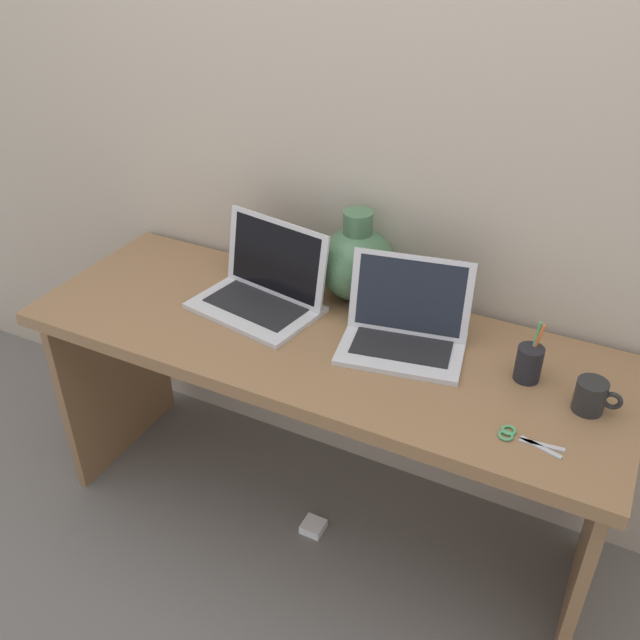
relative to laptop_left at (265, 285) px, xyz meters
name	(u,v)px	position (x,y,z in m)	size (l,w,h in m)	color
ground_plane	(320,516)	(0.22, -0.08, -0.79)	(6.00, 6.00, 0.00)	slate
back_wall	(375,132)	(0.22, 0.26, 0.41)	(4.40, 0.04, 2.40)	#BCAD99
desk	(320,377)	(0.22, -0.08, -0.21)	(1.68, 0.60, 0.73)	olive
laptop_left	(265,285)	(0.00, 0.00, 0.00)	(0.39, 0.30, 0.24)	silver
laptop_right	(406,324)	(0.44, -0.01, 0.00)	(0.36, 0.29, 0.23)	silver
green_vase	(357,262)	(0.22, 0.16, 0.05)	(0.23, 0.23, 0.27)	#47704C
coffee_mug	(591,396)	(0.93, -0.07, -0.02)	(0.11, 0.07, 0.08)	black
pen_cup	(529,363)	(0.77, -0.02, -0.01)	(0.07, 0.07, 0.17)	black
scissors	(519,438)	(0.81, -0.24, -0.06)	(0.15, 0.06, 0.01)	#B7B7BC
power_brick	(313,527)	(0.23, -0.14, -0.78)	(0.07, 0.07, 0.03)	white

